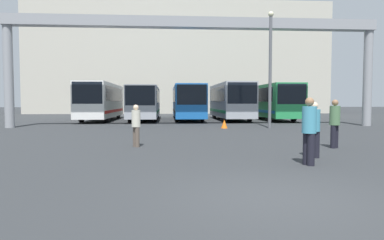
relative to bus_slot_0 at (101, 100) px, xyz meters
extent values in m
plane|color=#2D3033|center=(7.88, -25.92, -1.91)|extent=(200.00, 200.00, 0.00)
cube|color=#B7B2A3|center=(7.88, 22.09, 6.08)|extent=(43.39, 12.00, 15.97)
cylinder|color=gray|center=(-4.35, -8.54, 1.43)|extent=(0.60, 0.60, 6.67)
cylinder|color=gray|center=(20.12, -8.54, 1.43)|extent=(0.60, 0.60, 6.67)
cube|color=gray|center=(7.88, -8.54, 5.12)|extent=(25.07, 0.80, 0.70)
cube|color=silver|center=(0.00, 0.01, -0.07)|extent=(2.44, 11.21, 2.96)
cube|color=black|center=(0.00, -5.57, 0.48)|extent=(2.25, 0.06, 1.66)
cube|color=black|center=(0.00, 0.01, 0.48)|extent=(2.47, 9.52, 1.24)
cube|color=red|center=(0.00, 0.01, -1.02)|extent=(2.47, 10.65, 0.24)
cylinder|color=black|center=(-1.06, -3.13, -1.40)|extent=(0.28, 1.01, 1.01)
cylinder|color=black|center=(1.06, -3.13, -1.40)|extent=(0.28, 1.01, 1.01)
cylinder|color=black|center=(-1.06, 3.15, -1.40)|extent=(0.28, 1.01, 1.01)
cylinder|color=black|center=(1.06, 3.15, -1.40)|extent=(0.28, 1.01, 1.01)
cube|color=#999EA5|center=(3.94, 0.18, -0.21)|extent=(2.45, 11.54, 2.68)
cube|color=black|center=(3.94, -5.57, 0.28)|extent=(2.25, 0.06, 1.50)
cube|color=black|center=(3.94, 0.18, 0.28)|extent=(2.48, 9.81, 1.13)
cube|color=#268C4C|center=(3.94, 0.18, -1.07)|extent=(2.48, 10.96, 0.24)
cylinder|color=black|center=(2.88, -3.05, -1.39)|extent=(0.28, 1.03, 1.03)
cylinder|color=black|center=(5.01, -3.05, -1.39)|extent=(0.28, 1.03, 1.03)
cylinder|color=black|center=(2.88, 3.41, -1.39)|extent=(0.28, 1.03, 1.03)
cylinder|color=black|center=(5.01, 3.41, -1.39)|extent=(0.28, 1.03, 1.03)
cube|color=#1959A5|center=(7.88, 0.55, -0.16)|extent=(2.50, 12.28, 2.79)
cube|color=black|center=(7.88, -5.57, 0.35)|extent=(2.30, 0.06, 1.56)
cube|color=black|center=(7.88, 0.55, 0.35)|extent=(2.53, 10.44, 1.17)
cube|color=black|center=(7.88, 0.55, -1.05)|extent=(2.53, 11.66, 0.24)
cylinder|color=black|center=(6.79, -2.89, -1.42)|extent=(0.28, 0.96, 0.96)
cylinder|color=black|center=(8.97, -2.89, -1.42)|extent=(0.28, 0.96, 0.96)
cylinder|color=black|center=(6.79, 3.98, -1.42)|extent=(0.28, 0.96, 0.96)
cylinder|color=black|center=(8.97, 3.98, -1.42)|extent=(0.28, 0.96, 0.96)
cube|color=#999EA5|center=(11.82, -0.55, -0.07)|extent=(2.54, 10.08, 2.97)
cube|color=black|center=(11.82, -5.57, 0.48)|extent=(2.34, 0.06, 1.66)
cube|color=black|center=(11.82, -0.55, 0.48)|extent=(2.57, 8.57, 1.25)
cube|color=#268C4C|center=(11.82, -0.55, -1.02)|extent=(2.57, 9.58, 0.24)
cylinder|color=black|center=(10.71, -3.37, -1.40)|extent=(0.28, 1.00, 1.00)
cylinder|color=black|center=(12.93, -3.37, -1.40)|extent=(0.28, 1.00, 1.00)
cylinder|color=black|center=(10.71, 2.27, -1.40)|extent=(0.28, 1.00, 1.00)
cylinder|color=black|center=(12.93, 2.27, -1.40)|extent=(0.28, 1.00, 1.00)
cube|color=#268C4C|center=(15.76, 0.12, -0.12)|extent=(2.54, 11.42, 2.88)
cube|color=black|center=(15.76, -5.57, 0.42)|extent=(2.34, 0.06, 1.61)
cube|color=black|center=(15.76, 0.12, 0.42)|extent=(2.57, 9.70, 1.21)
cube|color=#1966B2|center=(15.76, 0.12, -1.04)|extent=(2.57, 10.84, 0.24)
cylinder|color=black|center=(14.65, -3.08, -1.42)|extent=(0.28, 0.97, 0.97)
cylinder|color=black|center=(16.88, -3.08, -1.42)|extent=(0.28, 0.97, 0.97)
cylinder|color=black|center=(14.65, 3.31, -1.42)|extent=(0.28, 0.97, 0.97)
cylinder|color=black|center=(16.88, 3.31, -1.42)|extent=(0.28, 0.97, 0.97)
cylinder|color=brown|center=(4.77, -18.68, -1.52)|extent=(0.17, 0.17, 0.76)
cylinder|color=brown|center=(4.86, -18.80, -1.52)|extent=(0.17, 0.17, 0.76)
cylinder|color=beige|center=(4.81, -18.74, -0.82)|extent=(0.33, 0.33, 0.64)
sphere|color=beige|center=(4.81, -18.74, -0.40)|extent=(0.21, 0.21, 0.21)
cylinder|color=black|center=(12.11, -19.65, -1.48)|extent=(0.20, 0.20, 0.86)
cylinder|color=black|center=(12.25, -19.55, -1.48)|extent=(0.20, 0.20, 0.86)
cylinder|color=#4C724C|center=(12.18, -19.60, -0.69)|extent=(0.37, 0.37, 0.71)
sphere|color=#8C6647|center=(12.18, -19.60, -0.22)|extent=(0.23, 0.23, 0.23)
cylinder|color=black|center=(10.56, -21.70, -1.50)|extent=(0.19, 0.19, 0.81)
cylinder|color=black|center=(10.41, -21.63, -1.50)|extent=(0.19, 0.19, 0.81)
cylinder|color=teal|center=(10.48, -21.67, -0.75)|extent=(0.36, 0.36, 0.68)
sphere|color=beige|center=(10.48, -21.67, -0.30)|extent=(0.22, 0.22, 0.22)
cylinder|color=black|center=(9.85, -22.93, -1.47)|extent=(0.20, 0.20, 0.87)
cylinder|color=black|center=(9.80, -22.77, -1.47)|extent=(0.20, 0.20, 0.87)
cylinder|color=teal|center=(9.82, -22.85, -0.67)|extent=(0.38, 0.38, 0.73)
sphere|color=#8C6647|center=(9.82, -22.85, -0.19)|extent=(0.24, 0.24, 0.24)
cone|color=orange|center=(9.66, -10.05, -1.63)|extent=(0.42, 0.42, 0.56)
cylinder|color=#595B60|center=(12.63, -10.06, 1.67)|extent=(0.20, 0.20, 7.16)
sphere|color=beige|center=(12.63, -10.06, 5.40)|extent=(0.36, 0.36, 0.36)
camera|label=1|loc=(6.00, -31.81, -0.17)|focal=32.00mm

